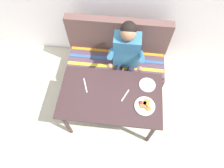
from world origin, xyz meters
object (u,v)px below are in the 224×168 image
at_px(table, 111,98).
at_px(plate_breakfast, 145,106).
at_px(plate_eggs, 147,85).
at_px(fork, 125,95).
at_px(couch, 116,62).
at_px(knife, 85,85).
at_px(person, 126,55).

bearing_deg(table, plate_breakfast, -14.19).
distance_m(plate_eggs, fork, 0.30).
distance_m(couch, plate_eggs, 0.83).
relative_size(plate_eggs, knife, 0.97).
distance_m(plate_breakfast, knife, 0.74).
distance_m(table, couch, 0.83).
bearing_deg(fork, couch, 128.00).
bearing_deg(plate_breakfast, person, 110.57).
distance_m(table, plate_breakfast, 0.42).
bearing_deg(couch, table, -90.00).
relative_size(plate_breakfast, fork, 1.36).
bearing_deg(fork, plate_eggs, 58.52).
xyz_separation_m(plate_eggs, knife, (-0.74, -0.08, -0.01)).
height_order(plate_breakfast, plate_eggs, plate_breakfast).
relative_size(person, plate_eggs, 6.26).
xyz_separation_m(table, person, (0.14, 0.59, 0.09)).
xyz_separation_m(table, knife, (-0.31, 0.09, 0.08)).
xyz_separation_m(person, plate_eggs, (0.28, -0.42, -0.00)).
height_order(plate_eggs, fork, plate_eggs).
bearing_deg(plate_eggs, knife, -173.78).
distance_m(fork, knife, 0.49).
relative_size(person, fork, 7.13).
xyz_separation_m(couch, knife, (-0.31, -0.67, 0.40)).
distance_m(table, person, 0.61).
distance_m(table, plate_eggs, 0.46).
xyz_separation_m(couch, person, (0.14, -0.17, 0.41)).
bearing_deg(table, fork, 2.85).
height_order(person, plate_breakfast, person).
bearing_deg(plate_breakfast, fork, 154.35).
height_order(plate_breakfast, knife, plate_breakfast).
distance_m(plate_eggs, knife, 0.74).
bearing_deg(plate_breakfast, plate_eggs, 84.77).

